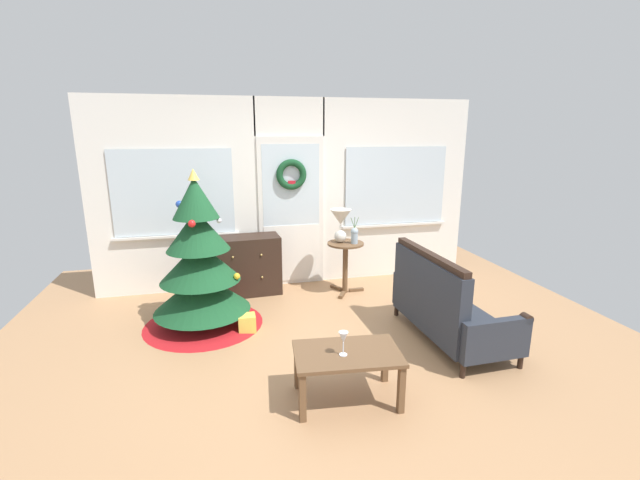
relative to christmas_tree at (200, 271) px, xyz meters
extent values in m
plane|color=#AD7F56|center=(1.21, -0.93, -0.63)|extent=(6.76, 6.76, 0.00)
cube|color=white|center=(-0.32, 1.16, 0.65)|extent=(2.15, 0.08, 2.55)
cube|color=white|center=(2.73, 1.16, 0.65)|extent=(2.15, 0.08, 2.55)
cube|color=white|center=(1.21, 1.16, 1.67)|extent=(0.94, 0.08, 0.50)
cube|color=silver|center=(1.21, 1.12, 0.40)|extent=(0.90, 0.05, 2.05)
cube|color=white|center=(1.21, 1.10, -0.18)|extent=(0.78, 0.02, 0.80)
cube|color=silver|center=(1.21, 1.10, 0.77)|extent=(0.78, 0.01, 1.10)
cube|color=silver|center=(-0.32, 1.11, 0.72)|extent=(1.50, 0.01, 1.10)
cube|color=silver|center=(2.73, 1.11, 0.72)|extent=(1.50, 0.01, 1.10)
cube|color=silver|center=(-0.32, 1.09, 0.15)|extent=(1.59, 0.06, 0.03)
cube|color=silver|center=(2.73, 1.09, 0.15)|extent=(1.59, 0.06, 0.03)
torus|color=#164424|center=(1.21, 1.06, 0.92)|extent=(0.41, 0.09, 0.41)
cube|color=red|center=(1.21, 1.05, 0.79)|extent=(0.10, 0.02, 0.10)
cylinder|color=#4C331E|center=(0.00, 0.00, -0.51)|extent=(0.10, 0.10, 0.23)
cone|color=red|center=(0.00, 0.00, -0.58)|extent=(1.32, 1.32, 0.10)
cone|color=#194C28|center=(0.00, 0.00, -0.24)|extent=(1.06, 1.06, 0.44)
cone|color=#194C28|center=(0.00, 0.00, 0.11)|extent=(0.87, 0.87, 0.44)
cone|color=#194C28|center=(0.00, 0.00, 0.46)|extent=(0.68, 0.68, 0.44)
cone|color=#194C28|center=(0.00, 0.00, 0.81)|extent=(0.49, 0.49, 0.44)
cone|color=#E0BC4C|center=(0.00, 0.00, 1.06)|extent=(0.12, 0.12, 0.12)
sphere|color=red|center=(-0.05, 0.28, 0.25)|extent=(0.07, 0.07, 0.07)
sphere|color=gold|center=(-0.15, 0.34, -0.05)|extent=(0.07, 0.07, 0.07)
sphere|color=silver|center=(0.23, -0.04, 0.56)|extent=(0.05, 0.05, 0.05)
sphere|color=#264CB2|center=(-0.17, 0.08, 0.74)|extent=(0.08, 0.08, 0.08)
sphere|color=red|center=(-0.04, -0.23, 0.58)|extent=(0.08, 0.08, 0.08)
sphere|color=gold|center=(0.39, -0.15, -0.04)|extent=(0.07, 0.07, 0.07)
sphere|color=silver|center=(-0.11, 0.24, 0.53)|extent=(0.08, 0.08, 0.08)
cube|color=black|center=(0.54, 0.86, -0.24)|extent=(0.92, 0.47, 0.78)
sphere|color=tan|center=(0.37, 0.63, -0.05)|extent=(0.03, 0.03, 0.03)
sphere|color=tan|center=(0.73, 0.65, -0.05)|extent=(0.03, 0.03, 0.03)
sphere|color=tan|center=(0.37, 0.63, -0.35)|extent=(0.03, 0.03, 0.03)
sphere|color=tan|center=(0.73, 0.65, -0.35)|extent=(0.03, 0.03, 0.03)
cylinder|color=black|center=(2.85, -1.63, -0.56)|extent=(0.05, 0.05, 0.14)
cylinder|color=black|center=(2.81, -0.26, -0.56)|extent=(0.05, 0.05, 0.14)
cylinder|color=black|center=(2.25, -1.65, -0.56)|extent=(0.05, 0.05, 0.14)
cylinder|color=black|center=(2.21, -0.28, -0.56)|extent=(0.05, 0.05, 0.14)
cube|color=#282D38|center=(2.53, -0.95, -0.42)|extent=(0.76, 1.34, 0.14)
cube|color=#282D38|center=(2.23, -0.96, -0.04)|extent=(0.16, 1.32, 0.62)
cube|color=black|center=(2.23, -0.96, 0.30)|extent=(0.12, 1.29, 0.06)
cube|color=#282D38|center=(2.55, -1.66, -0.30)|extent=(0.66, 0.11, 0.38)
cylinder|color=black|center=(2.84, -1.65, -0.13)|extent=(0.09, 0.09, 0.09)
cube|color=#282D38|center=(2.51, -0.25, -0.30)|extent=(0.66, 0.11, 0.38)
cylinder|color=black|center=(2.80, -0.24, -0.13)|extent=(0.09, 0.09, 0.09)
cylinder|color=brown|center=(1.83, 0.58, 0.05)|extent=(0.48, 0.48, 0.02)
cylinder|color=brown|center=(1.83, 0.58, -0.29)|extent=(0.07, 0.07, 0.67)
cube|color=brown|center=(1.99, 0.58, -0.61)|extent=(0.20, 0.05, 0.04)
cube|color=brown|center=(1.75, 0.72, -0.61)|extent=(0.14, 0.20, 0.04)
cube|color=brown|center=(1.75, 0.45, -0.61)|extent=(0.14, 0.20, 0.04)
sphere|color=silver|center=(1.77, 0.62, 0.14)|extent=(0.16, 0.16, 0.16)
cylinder|color=silver|center=(1.77, 0.62, 0.27)|extent=(0.02, 0.02, 0.06)
cone|color=silver|center=(1.77, 0.62, 0.40)|extent=(0.28, 0.28, 0.20)
cylinder|color=#99ADBC|center=(1.93, 0.52, 0.14)|extent=(0.09, 0.09, 0.16)
sphere|color=#99ADBC|center=(1.93, 0.52, 0.22)|extent=(0.10, 0.10, 0.10)
cylinder|color=#4C7042|center=(1.91, 0.52, 0.32)|extent=(0.07, 0.01, 0.17)
cylinder|color=#4C7042|center=(1.93, 0.52, 0.32)|extent=(0.01, 0.01, 0.18)
cylinder|color=#4C7042|center=(1.96, 0.52, 0.32)|extent=(0.07, 0.01, 0.17)
cube|color=brown|center=(1.16, -1.72, -0.22)|extent=(0.89, 0.60, 0.03)
cube|color=brown|center=(0.76, -1.90, -0.43)|extent=(0.05, 0.05, 0.40)
cube|color=brown|center=(1.52, -1.98, -0.43)|extent=(0.05, 0.05, 0.40)
cube|color=brown|center=(0.80, -1.46, -0.43)|extent=(0.05, 0.05, 0.40)
cube|color=brown|center=(1.56, -1.54, -0.43)|extent=(0.05, 0.05, 0.40)
cylinder|color=silver|center=(1.11, -1.76, -0.20)|extent=(0.06, 0.06, 0.01)
cylinder|color=silver|center=(1.11, -1.76, -0.15)|extent=(0.01, 0.01, 0.10)
cone|color=silver|center=(1.11, -1.76, -0.05)|extent=(0.08, 0.08, 0.09)
cube|color=#D8C64C|center=(0.46, -0.29, -0.53)|extent=(0.19, 0.17, 0.19)
camera|label=1|loc=(0.23, -4.67, 1.50)|focal=24.24mm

